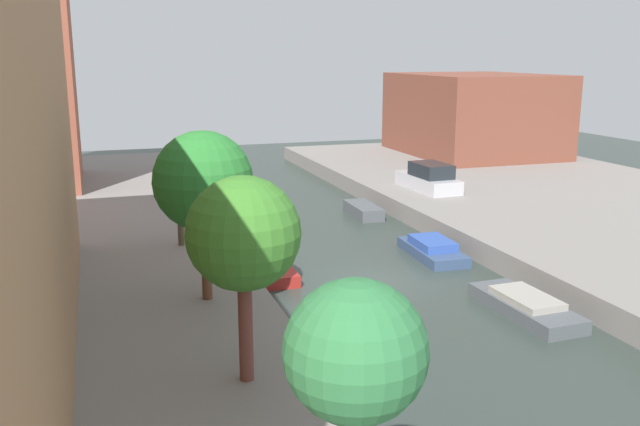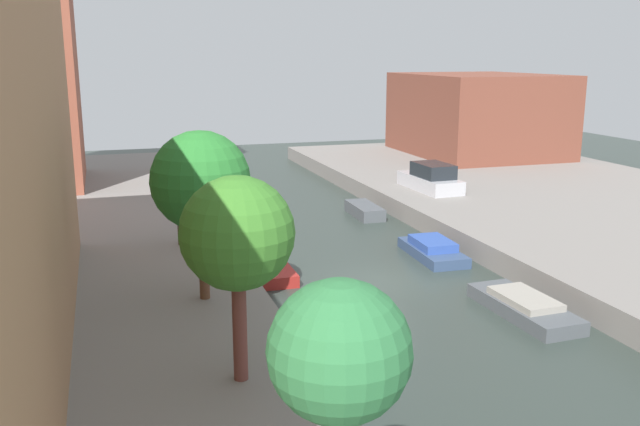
% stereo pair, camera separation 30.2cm
% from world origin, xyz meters
% --- Properties ---
extents(ground_plane, '(84.00, 84.00, 0.00)m').
position_xyz_m(ground_plane, '(0.00, 0.00, 0.00)').
color(ground_plane, '#2D3833').
extents(low_block_right, '(10.00, 12.40, 6.13)m').
position_xyz_m(low_block_right, '(18.00, 23.78, 4.06)').
color(low_block_right, brown).
rests_on(low_block_right, quay_right).
extents(street_tree_0, '(1.98, 1.98, 4.83)m').
position_xyz_m(street_tree_0, '(-7.03, -15.54, 4.76)').
color(street_tree_0, brown).
rests_on(street_tree_0, quay_left).
extents(street_tree_1, '(2.70, 2.70, 5.01)m').
position_xyz_m(street_tree_1, '(-7.03, -8.37, 4.62)').
color(street_tree_1, brown).
rests_on(street_tree_1, quay_left).
extents(street_tree_2, '(3.13, 3.13, 5.42)m').
position_xyz_m(street_tree_2, '(-7.03, -2.45, 4.83)').
color(street_tree_2, brown).
rests_on(street_tree_2, quay_left).
extents(street_tree_3, '(1.98, 1.98, 4.01)m').
position_xyz_m(street_tree_3, '(-7.03, 4.20, 3.98)').
color(street_tree_3, '#4E4130').
rests_on(street_tree_3, quay_left).
extents(parked_car, '(2.08, 4.78, 1.58)m').
position_xyz_m(parked_car, '(8.04, 11.59, 1.65)').
color(parked_car, '#B7B7BC').
rests_on(parked_car, quay_right).
extents(moored_boat_left_2, '(1.22, 3.89, 0.88)m').
position_xyz_m(moored_boat_left_2, '(-3.27, -5.75, 0.39)').
color(moored_boat_left_2, '#33476B').
rests_on(moored_boat_left_2, ground_plane).
extents(moored_boat_left_3, '(1.46, 3.97, 0.46)m').
position_xyz_m(moored_boat_left_3, '(-3.73, 2.26, 0.23)').
color(moored_boat_left_3, maroon).
rests_on(moored_boat_left_3, ground_plane).
extents(moored_boat_right_2, '(1.81, 4.63, 0.71)m').
position_xyz_m(moored_boat_right_2, '(3.46, -4.67, 0.31)').
color(moored_boat_right_2, '#4C5156').
rests_on(moored_boat_right_2, ground_plane).
extents(moored_boat_right_3, '(1.87, 4.12, 0.80)m').
position_xyz_m(moored_boat_right_3, '(3.59, 2.43, 0.33)').
color(moored_boat_right_3, '#33476B').
rests_on(moored_boat_right_3, ground_plane).
extents(moored_boat_right_4, '(1.35, 3.30, 0.64)m').
position_xyz_m(moored_boat_right_4, '(3.58, 10.56, 0.32)').
color(moored_boat_right_4, '#4C5156').
rests_on(moored_boat_right_4, ground_plane).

